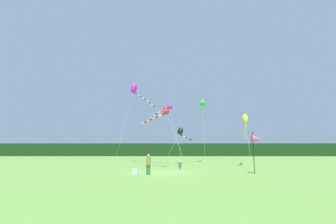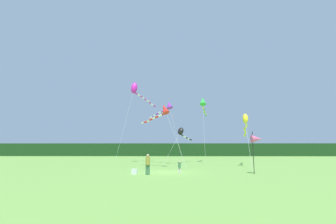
{
  "view_description": "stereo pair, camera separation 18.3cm",
  "coord_description": "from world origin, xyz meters",
  "px_view_note": "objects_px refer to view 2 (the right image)",
  "views": [
    {
      "loc": [
        0.29,
        -22.51,
        2.19
      ],
      "look_at": [
        0.0,
        6.0,
        6.38
      ],
      "focal_mm": 26.13,
      "sensor_mm": 36.0,
      "label": 1
    },
    {
      "loc": [
        0.47,
        -22.51,
        2.19
      ],
      "look_at": [
        0.0,
        6.0,
        6.38
      ],
      "focal_mm": 26.13,
      "sensor_mm": 36.0,
      "label": 2
    }
  ],
  "objects_px": {
    "person_child": "(179,167)",
    "kite_black": "(182,133)",
    "kite_green": "(203,103)",
    "kite_magenta": "(136,90)",
    "kite_yellow": "(245,122)",
    "kite_purple": "(167,107)",
    "kite_red": "(162,111)",
    "banner_flag_pole": "(256,139)",
    "cooler_box": "(134,172)",
    "person_adult": "(148,163)"
  },
  "relations": [
    {
      "from": "cooler_box",
      "to": "kite_magenta",
      "type": "relative_size",
      "value": 0.04
    },
    {
      "from": "person_child",
      "to": "kite_yellow",
      "type": "distance_m",
      "value": 13.44
    },
    {
      "from": "cooler_box",
      "to": "kite_purple",
      "type": "xyz_separation_m",
      "value": [
        2.46,
        12.56,
        7.61
      ]
    },
    {
      "from": "kite_yellow",
      "to": "kite_purple",
      "type": "height_order",
      "value": "kite_purple"
    },
    {
      "from": "person_child",
      "to": "kite_black",
      "type": "distance_m",
      "value": 15.18
    },
    {
      "from": "person_adult",
      "to": "kite_purple",
      "type": "bearing_deg",
      "value": 84.3
    },
    {
      "from": "kite_yellow",
      "to": "kite_green",
      "type": "xyz_separation_m",
      "value": [
        -4.37,
        6.7,
        3.81
      ]
    },
    {
      "from": "kite_green",
      "to": "kite_magenta",
      "type": "distance_m",
      "value": 10.57
    },
    {
      "from": "kite_yellow",
      "to": "kite_magenta",
      "type": "relative_size",
      "value": 0.91
    },
    {
      "from": "banner_flag_pole",
      "to": "kite_red",
      "type": "height_order",
      "value": "kite_red"
    },
    {
      "from": "cooler_box",
      "to": "banner_flag_pole",
      "type": "height_order",
      "value": "banner_flag_pole"
    },
    {
      "from": "kite_green",
      "to": "kite_black",
      "type": "bearing_deg",
      "value": -159.27
    },
    {
      "from": "cooler_box",
      "to": "kite_red",
      "type": "bearing_deg",
      "value": 73.83
    },
    {
      "from": "person_adult",
      "to": "kite_red",
      "type": "xyz_separation_m",
      "value": [
        0.87,
        7.43,
        5.47
      ]
    },
    {
      "from": "person_adult",
      "to": "kite_purple",
      "type": "height_order",
      "value": "kite_purple"
    },
    {
      "from": "cooler_box",
      "to": "kite_purple",
      "type": "bearing_deg",
      "value": 78.93
    },
    {
      "from": "cooler_box",
      "to": "banner_flag_pole",
      "type": "distance_m",
      "value": 10.8
    },
    {
      "from": "kite_yellow",
      "to": "kite_red",
      "type": "distance_m",
      "value": 10.69
    },
    {
      "from": "kite_magenta",
      "to": "cooler_box",
      "type": "bearing_deg",
      "value": -81.35
    },
    {
      "from": "banner_flag_pole",
      "to": "kite_purple",
      "type": "bearing_deg",
      "value": 123.32
    },
    {
      "from": "person_child",
      "to": "banner_flag_pole",
      "type": "distance_m",
      "value": 7.05
    },
    {
      "from": "person_child",
      "to": "banner_flag_pole",
      "type": "relative_size",
      "value": 0.3
    },
    {
      "from": "person_adult",
      "to": "person_child",
      "type": "height_order",
      "value": "person_adult"
    },
    {
      "from": "kite_purple",
      "to": "kite_black",
      "type": "bearing_deg",
      "value": 49.14
    },
    {
      "from": "kite_yellow",
      "to": "kite_red",
      "type": "relative_size",
      "value": 1.53
    },
    {
      "from": "kite_green",
      "to": "person_child",
      "type": "bearing_deg",
      "value": -104.67
    },
    {
      "from": "cooler_box",
      "to": "kite_red",
      "type": "distance_m",
      "value": 9.56
    },
    {
      "from": "person_child",
      "to": "kite_magenta",
      "type": "relative_size",
      "value": 0.09
    },
    {
      "from": "banner_flag_pole",
      "to": "kite_green",
      "type": "height_order",
      "value": "kite_green"
    },
    {
      "from": "person_adult",
      "to": "kite_black",
      "type": "bearing_deg",
      "value": 77.43
    },
    {
      "from": "cooler_box",
      "to": "kite_magenta",
      "type": "xyz_separation_m",
      "value": [
        -2.41,
        15.86,
        10.85
      ]
    },
    {
      "from": "kite_yellow",
      "to": "kite_green",
      "type": "distance_m",
      "value": 8.86
    },
    {
      "from": "kite_red",
      "to": "kite_green",
      "type": "distance_m",
      "value": 11.37
    },
    {
      "from": "kite_yellow",
      "to": "kite_red",
      "type": "bearing_deg",
      "value": -165.79
    },
    {
      "from": "kite_black",
      "to": "kite_magenta",
      "type": "distance_m",
      "value": 9.71
    },
    {
      "from": "kite_red",
      "to": "kite_magenta",
      "type": "bearing_deg",
      "value": 116.65
    },
    {
      "from": "person_adult",
      "to": "kite_red",
      "type": "relative_size",
      "value": 0.23
    },
    {
      "from": "kite_yellow",
      "to": "kite_red",
      "type": "height_order",
      "value": "kite_red"
    },
    {
      "from": "kite_green",
      "to": "kite_purple",
      "type": "relative_size",
      "value": 1.16
    },
    {
      "from": "person_adult",
      "to": "kite_magenta",
      "type": "relative_size",
      "value": 0.14
    },
    {
      "from": "kite_yellow",
      "to": "kite_purple",
      "type": "distance_m",
      "value": 10.61
    },
    {
      "from": "person_child",
      "to": "kite_yellow",
      "type": "height_order",
      "value": "kite_yellow"
    },
    {
      "from": "kite_black",
      "to": "kite_magenta",
      "type": "height_order",
      "value": "kite_magenta"
    },
    {
      "from": "kite_red",
      "to": "kite_purple",
      "type": "bearing_deg",
      "value": 85.62
    },
    {
      "from": "kite_yellow",
      "to": "kite_green",
      "type": "height_order",
      "value": "kite_green"
    },
    {
      "from": "kite_red",
      "to": "kite_magenta",
      "type": "distance_m",
      "value": 10.95
    },
    {
      "from": "person_adult",
      "to": "kite_purple",
      "type": "distance_m",
      "value": 14.76
    },
    {
      "from": "kite_green",
      "to": "kite_purple",
      "type": "xyz_separation_m",
      "value": [
        -5.51,
        -3.76,
        -1.3
      ]
    },
    {
      "from": "kite_yellow",
      "to": "kite_magenta",
      "type": "xyz_separation_m",
      "value": [
        -14.75,
        6.25,
        5.74
      ]
    },
    {
      "from": "kite_purple",
      "to": "kite_yellow",
      "type": "bearing_deg",
      "value": -16.59
    }
  ]
}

